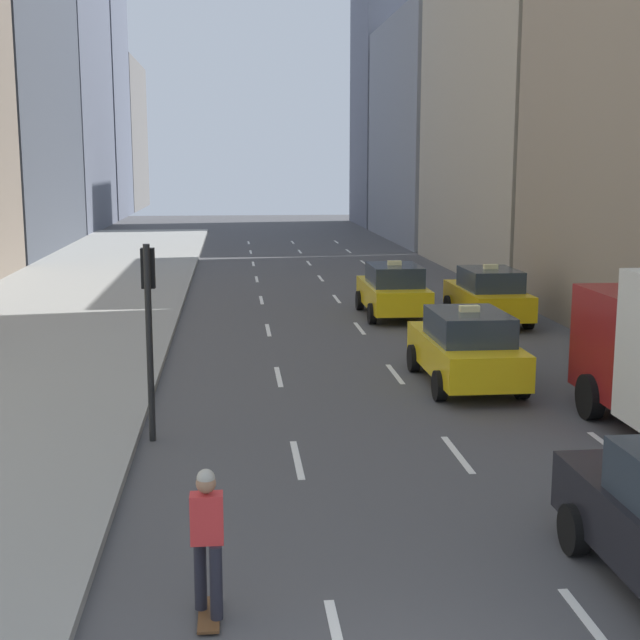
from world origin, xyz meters
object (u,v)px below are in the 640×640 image
(skateboarder, at_px, (207,537))
(traffic_light_pole, at_px, (149,310))
(taxi_lead, at_px, (393,290))
(taxi_third, at_px, (488,295))
(taxi_second, at_px, (466,347))

(skateboarder, height_order, traffic_light_pole, traffic_light_pole)
(taxi_lead, xyz_separation_m, taxi_third, (2.80, -1.35, 0.00))
(taxi_second, xyz_separation_m, traffic_light_pole, (-6.75, -3.40, 1.53))
(taxi_lead, height_order, skateboarder, taxi_lead)
(taxi_third, xyz_separation_m, skateboarder, (-8.37, -17.97, 0.08))
(taxi_second, relative_size, skateboarder, 2.52)
(traffic_light_pole, bearing_deg, taxi_third, 49.74)
(skateboarder, bearing_deg, traffic_light_pole, 99.98)
(traffic_light_pole, bearing_deg, skateboarder, -80.02)
(taxi_lead, bearing_deg, traffic_light_pole, -118.14)
(taxi_lead, distance_m, skateboarder, 20.10)
(taxi_third, bearing_deg, taxi_lead, 154.31)
(taxi_lead, relative_size, traffic_light_pole, 1.22)
(taxi_second, distance_m, skateboarder, 11.53)
(skateboarder, bearing_deg, taxi_second, 61.09)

